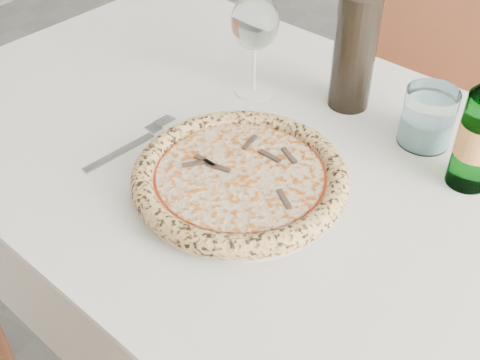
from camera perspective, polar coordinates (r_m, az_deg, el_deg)
The scene contains 8 objects.
dining_table at distance 1.04m, azimuth 3.16°, elevation -1.95°, with size 1.43×0.94×0.76m.
chair_far at distance 1.73m, azimuth 17.83°, elevation 9.69°, with size 0.49×0.49×0.93m.
plate at distance 0.91m, azimuth 0.00°, elevation -0.54°, with size 0.30×0.30×0.02m.
pizza at distance 0.90m, azimuth -0.00°, elevation 0.31°, with size 0.33×0.33×0.03m.
fork at distance 1.02m, azimuth -10.33°, elevation 3.36°, with size 0.03×0.20×0.00m.
wine_glass at distance 1.08m, azimuth 1.43°, elevation 14.53°, with size 0.09×0.09×0.19m.
tumbler at distance 1.04m, azimuth 17.32°, elevation 5.39°, with size 0.09×0.09×0.10m.
wine_bottle at distance 1.06m, azimuth 10.95°, elevation 12.92°, with size 0.07×0.07×0.30m.
Camera 1 is at (0.30, -0.63, 1.36)m, focal length 45.00 mm.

